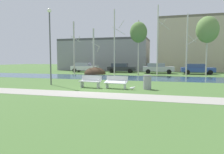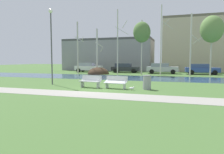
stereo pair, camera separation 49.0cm
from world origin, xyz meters
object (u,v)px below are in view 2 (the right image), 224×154
(bench_right, at_px, (116,82))
(parked_wagon_fourth_blue, at_px, (201,69))
(trash_bin, at_px, (147,82))
(streetlamp, at_px, (51,35))
(parked_van_nearest_white, at_px, (88,67))
(bench_left, at_px, (90,81))
(parked_hatch_third_silver, at_px, (162,68))
(seagull, at_px, (132,88))
(parked_sedan_second_dark, at_px, (125,68))

(bench_right, bearing_deg, parked_wagon_fourth_blue, 66.89)
(trash_bin, xyz_separation_m, parked_wagon_fourth_blue, (5.04, 16.59, 0.26))
(bench_right, bearing_deg, streetlamp, 172.61)
(parked_van_nearest_white, bearing_deg, streetlamp, -75.65)
(parked_wagon_fourth_blue, bearing_deg, bench_left, -118.39)
(bench_left, bearing_deg, bench_right, 0.00)
(streetlamp, bearing_deg, parked_hatch_third_silver, 65.31)
(bench_left, distance_m, seagull, 3.17)
(bench_left, bearing_deg, parked_sedan_second_dark, 95.90)
(bench_right, relative_size, parked_wagon_fourth_blue, 0.38)
(parked_sedan_second_dark, bearing_deg, streetlamp, -96.22)
(parked_van_nearest_white, xyz_separation_m, parked_hatch_third_silver, (11.72, -0.38, -0.00))
(parked_van_nearest_white, xyz_separation_m, parked_wagon_fourth_blue, (16.98, -0.56, -0.04))
(seagull, height_order, streetlamp, streetlamp)
(bench_left, xyz_separation_m, streetlamp, (-3.65, 0.72, 3.46))
(parked_sedan_second_dark, bearing_deg, parked_hatch_third_silver, -6.04)
(trash_bin, height_order, parked_sedan_second_dark, parked_sedan_second_dark)
(bench_left, bearing_deg, parked_van_nearest_white, 114.50)
(seagull, relative_size, parked_hatch_third_silver, 0.09)
(seagull, height_order, parked_sedan_second_dark, parked_sedan_second_dark)
(trash_bin, bearing_deg, parked_wagon_fourth_blue, 73.10)
(parked_sedan_second_dark, bearing_deg, trash_bin, -71.39)
(bench_right, bearing_deg, trash_bin, 5.36)
(parked_sedan_second_dark, xyz_separation_m, parked_wagon_fourth_blue, (10.89, -0.78, -0.00))
(parked_sedan_second_dark, height_order, parked_wagon_fourth_blue, parked_sedan_second_dark)
(bench_right, bearing_deg, parked_hatch_third_silver, 83.58)
(trash_bin, xyz_separation_m, seagull, (-0.90, -0.60, -0.37))
(streetlamp, bearing_deg, bench_right, -7.39)
(parked_van_nearest_white, bearing_deg, parked_hatch_third_silver, -1.83)
(seagull, relative_size, parked_sedan_second_dark, 0.09)
(bench_right, bearing_deg, bench_left, 180.00)
(seagull, bearing_deg, bench_right, 161.88)
(bench_right, height_order, seagull, bench_right)
(trash_bin, distance_m, parked_hatch_third_silver, 16.78)
(parked_van_nearest_white, bearing_deg, trash_bin, -55.15)
(bench_left, height_order, parked_wagon_fourth_blue, parked_wagon_fourth_blue)
(streetlamp, relative_size, parked_wagon_fourth_blue, 1.36)
(seagull, bearing_deg, parked_wagon_fourth_blue, 70.92)
(parked_van_nearest_white, distance_m, parked_hatch_third_silver, 11.73)
(parked_sedan_second_dark, distance_m, parked_hatch_third_silver, 5.67)
(bench_right, relative_size, seagull, 4.19)
(bench_left, relative_size, seagull, 4.19)
(bench_left, height_order, bench_right, same)
(parked_van_nearest_white, bearing_deg, seagull, -58.13)
(seagull, xyz_separation_m, streetlamp, (-6.78, 1.12, 3.80))
(seagull, xyz_separation_m, parked_hatch_third_silver, (0.69, 17.37, 0.67))
(seagull, bearing_deg, parked_van_nearest_white, 121.87)
(trash_bin, bearing_deg, parked_sedan_second_dark, 108.61)
(bench_right, xyz_separation_m, seagull, (1.22, -0.40, -0.34))
(seagull, distance_m, parked_hatch_third_silver, 17.40)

